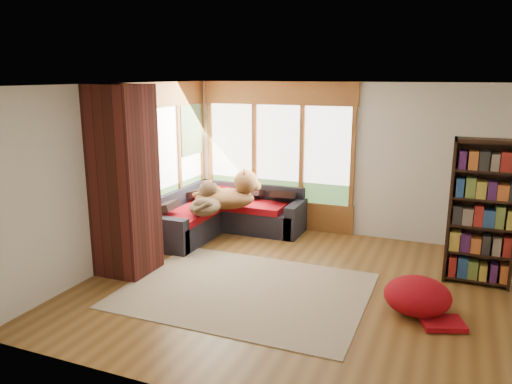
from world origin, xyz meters
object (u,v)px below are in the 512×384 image
Objects in this scene: pouf at (418,295)px; sectional_sofa at (221,216)px; area_rug at (245,290)px; dog_brindle at (206,199)px; dog_tan at (230,190)px; bookshelf at (482,213)px; brick_chimney at (124,181)px.

sectional_sofa is at bearing 152.04° from pouf.
area_rug is 3.97× the size of pouf.
dog_brindle is at bearing 159.92° from pouf.
dog_tan is at bearing -29.47° from sectional_sofa.
bookshelf is 1.54m from pouf.
dog_brindle is (0.46, 1.47, -0.54)m from brick_chimney.
bookshelf is at bearing -5.97° from sectional_sofa.
area_rug is 2.12m from pouf.
area_rug is 3.41× the size of dog_brindle.
pouf is 0.86× the size of dog_brindle.
brick_chimney is at bearing -133.69° from dog_tan.
dog_tan is at bearing 120.35° from area_rug.
brick_chimney is 2.21× the size of dog_tan.
dog_tan is (-1.10, 1.88, 0.82)m from area_rug.
area_rug is 3.23m from bookshelf.
brick_chimney is at bearing -99.28° from sectional_sofa.
sectional_sofa is 2.86× the size of pouf.
sectional_sofa is 0.72× the size of area_rug.
area_rug is at bearing -53.53° from sectional_sofa.
pouf is (3.89, 0.22, -1.08)m from brick_chimney.
dog_brindle is (0.02, -0.58, 0.45)m from sectional_sofa.
dog_brindle is at bearing 72.52° from brick_chimney.
area_rug is at bearing -154.04° from dog_brindle.
dog_brindle reaches higher than sectional_sofa.
dog_brindle reaches higher than pouf.
dog_tan is at bearing -44.62° from dog_brindle.
dog_tan is at bearing 172.71° from bookshelf.
area_rug is at bearing -83.30° from dog_tan.
brick_chimney is 2.07m from dog_tan.
bookshelf is 4.08m from dog_brindle.
pouf is at bearing 5.73° from area_rug.
area_rug is 2.33m from dog_tan.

